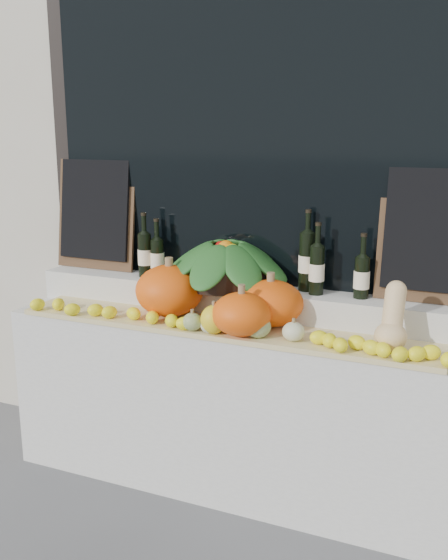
{
  "coord_description": "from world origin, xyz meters",
  "views": [
    {
      "loc": [
        1.14,
        -1.23,
        1.84
      ],
      "look_at": [
        0.0,
        1.45,
        1.12
      ],
      "focal_mm": 40.0,
      "sensor_mm": 36.0,
      "label": 1
    }
  ],
  "objects_px": {
    "butternut_squash": "(392,321)",
    "produce_bowl": "(226,263)",
    "pumpkin_left": "(170,290)",
    "wine_bottle_tall": "(307,261)",
    "pumpkin_right": "(270,303)"
  },
  "relations": [
    {
      "from": "pumpkin_right",
      "to": "butternut_squash",
      "type": "xyz_separation_m",
      "value": [
        0.59,
        -0.1,
        0.01
      ]
    },
    {
      "from": "wine_bottle_tall",
      "to": "pumpkin_right",
      "type": "bearing_deg",
      "value": -118.18
    },
    {
      "from": "pumpkin_right",
      "to": "wine_bottle_tall",
      "type": "height_order",
      "value": "wine_bottle_tall"
    },
    {
      "from": "pumpkin_right",
      "to": "produce_bowl",
      "type": "bearing_deg",
      "value": 151.73
    },
    {
      "from": "wine_bottle_tall",
      "to": "butternut_squash",
      "type": "bearing_deg",
      "value": -33.63
    },
    {
      "from": "pumpkin_right",
      "to": "produce_bowl",
      "type": "height_order",
      "value": "produce_bowl"
    },
    {
      "from": "pumpkin_right",
      "to": "wine_bottle_tall",
      "type": "relative_size",
      "value": 0.78
    },
    {
      "from": "pumpkin_left",
      "to": "wine_bottle_tall",
      "type": "xyz_separation_m",
      "value": [
        0.64,
        0.26,
        0.16
      ]
    },
    {
      "from": "pumpkin_left",
      "to": "pumpkin_right",
      "type": "height_order",
      "value": "pumpkin_left"
    },
    {
      "from": "pumpkin_left",
      "to": "produce_bowl",
      "type": "relative_size",
      "value": 0.48
    },
    {
      "from": "pumpkin_left",
      "to": "butternut_squash",
      "type": "relative_size",
      "value": 1.19
    },
    {
      "from": "produce_bowl",
      "to": "wine_bottle_tall",
      "type": "bearing_deg",
      "value": 7.4
    },
    {
      "from": "butternut_squash",
      "to": "produce_bowl",
      "type": "distance_m",
      "value": 0.93
    },
    {
      "from": "pumpkin_left",
      "to": "wine_bottle_tall",
      "type": "relative_size",
      "value": 0.85
    },
    {
      "from": "pumpkin_left",
      "to": "wine_bottle_tall",
      "type": "distance_m",
      "value": 0.7
    }
  ]
}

